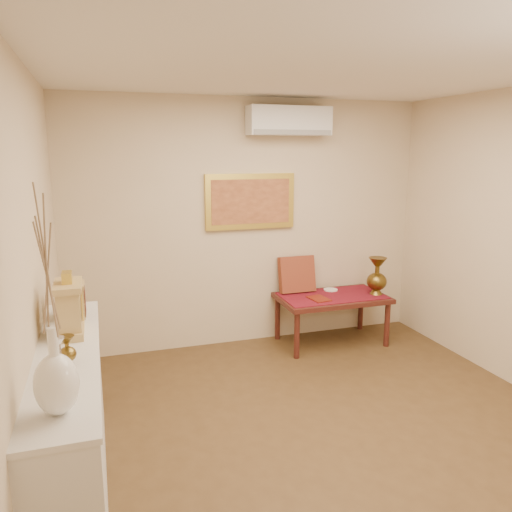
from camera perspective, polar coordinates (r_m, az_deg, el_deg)
name	(u,v)px	position (r m, az deg, el deg)	size (l,w,h in m)	color
floor	(340,446)	(3.99, 9.56, -20.65)	(4.50, 4.50, 0.00)	brown
ceiling	(355,59)	(3.42, 11.22, 21.19)	(4.50, 4.50, 0.00)	white
wall_back	(250,224)	(5.51, -0.74, 3.69)	(4.00, 0.02, 2.70)	beige
wall_left	(28,294)	(3.09, -24.61, -3.94)	(0.02, 4.50, 2.70)	beige
white_vase	(50,304)	(2.32, -22.53, -5.06)	(0.20, 0.20, 1.03)	white
candlestick	(60,359)	(2.78, -21.53, -10.91)	(0.11, 0.11, 0.23)	silver
brass_urn_small	(67,346)	(2.96, -20.81, -9.61)	(0.10, 0.10, 0.22)	brown
table_cloth	(332,296)	(5.66, 8.69, -4.49)	(1.14, 0.59, 0.01)	maroon
brass_urn_tall	(377,272)	(5.74, 13.68, -1.79)	(0.23, 0.23, 0.51)	brown
plate	(331,290)	(5.85, 8.53, -3.83)	(0.16, 0.16, 0.01)	white
menu	(319,299)	(5.48, 7.20, -4.86)	(0.18, 0.25, 0.01)	maroon
cushion	(297,274)	(5.70, 4.69, -2.09)	(0.41, 0.10, 0.41)	maroon
display_ledge	(73,427)	(3.40, -20.22, -17.87)	(0.37, 2.02, 0.98)	silver
mantel_clock	(70,308)	(3.42, -20.51, -5.55)	(0.17, 0.36, 0.41)	tan
wooden_chest	(74,300)	(3.77, -20.11, -4.76)	(0.16, 0.21, 0.24)	tan
low_table	(332,301)	(5.68, 8.67, -5.16)	(1.20, 0.70, 0.55)	#4A1C16
painting	(250,201)	(5.45, -0.66, 6.26)	(1.00, 0.06, 0.60)	gold
ac_unit	(289,121)	(5.47, 3.80, 15.14)	(0.90, 0.25, 0.30)	silver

